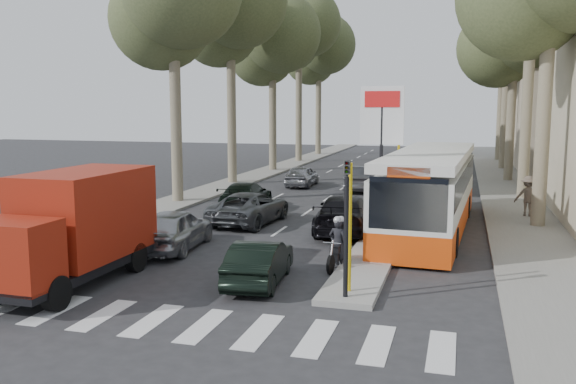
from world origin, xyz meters
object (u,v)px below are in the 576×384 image
(silver_hatchback, at_px, (174,229))
(city_bus, at_px, (430,189))
(dark_hatchback, at_px, (259,262))
(red_truck, at_px, (74,226))
(motorcycle, at_px, (339,243))

(silver_hatchback, xyz_separation_m, city_bus, (8.30, 5.57, 0.97))
(dark_hatchback, relative_size, city_bus, 0.30)
(red_truck, bearing_deg, silver_hatchback, 80.35)
(silver_hatchback, xyz_separation_m, motorcycle, (5.92, -0.67, 0.01))
(silver_hatchback, distance_m, motorcycle, 5.96)
(silver_hatchback, bearing_deg, city_bus, -151.24)
(silver_hatchback, height_order, motorcycle, motorcycle)
(dark_hatchback, bearing_deg, motorcycle, -133.22)
(dark_hatchback, relative_size, red_truck, 0.63)
(silver_hatchback, distance_m, dark_hatchback, 5.11)
(city_bus, bearing_deg, motorcycle, -107.51)
(red_truck, distance_m, motorcycle, 7.75)
(red_truck, relative_size, city_bus, 0.47)
(silver_hatchback, relative_size, motorcycle, 2.24)
(red_truck, bearing_deg, motorcycle, 29.77)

